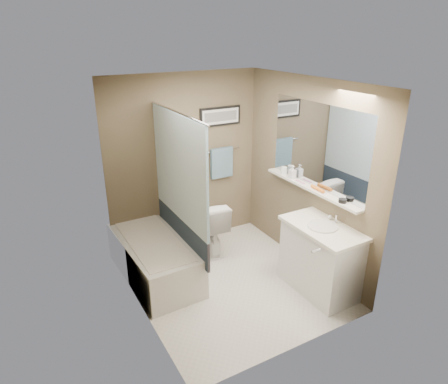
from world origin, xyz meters
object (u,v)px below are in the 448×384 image
vanity (320,260)px  glass_jar (284,171)px  candle_bowl_near (343,201)px  toilet (207,225)px  hair_brush_front (318,189)px  bathtub (154,259)px  soap_bottle (292,172)px

vanity → glass_jar: 1.28m
candle_bowl_near → toilet: bearing=121.1°
hair_brush_front → vanity: bearing=-118.0°
bathtub → hair_brush_front: size_ratio=6.82×
bathtub → candle_bowl_near: (1.79, -1.26, 0.89)m
toilet → vanity: (0.73, -1.47, 0.02)m
bathtub → glass_jar: bearing=-8.9°
glass_jar → vanity: bearing=-100.4°
candle_bowl_near → bathtub: bearing=144.7°
soap_bottle → hair_brush_front: bearing=-90.0°
candle_bowl_near → hair_brush_front: size_ratio=0.41×
bathtub → hair_brush_front: 2.17m
vanity → glass_jar: (0.19, 1.01, 0.77)m
soap_bottle → vanity: bearing=-102.5°
toilet → soap_bottle: 1.38m
bathtub → candle_bowl_near: 2.36m
bathtub → vanity: size_ratio=1.67×
toilet → candle_bowl_near: size_ratio=8.50×
toilet → glass_jar: (0.92, -0.46, 0.78)m
vanity → hair_brush_front: size_ratio=4.09×
hair_brush_front → soap_bottle: (0.00, 0.48, 0.06)m
bathtub → toilet: bearing=14.1°
hair_brush_front → soap_bottle: size_ratio=1.32×
vanity → candle_bowl_near: 0.76m
vanity → candle_bowl_near: candle_bowl_near is taller
vanity → soap_bottle: soap_bottle is taller
soap_bottle → candle_bowl_near: bearing=-90.0°
toilet → candle_bowl_near: (0.92, -1.52, 0.75)m
candle_bowl_near → hair_brush_front: (0.00, 0.40, 0.00)m
toilet → soap_bottle: bearing=150.8°
candle_bowl_near → glass_jar: glass_jar is taller
bathtub → soap_bottle: bearing=-14.3°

